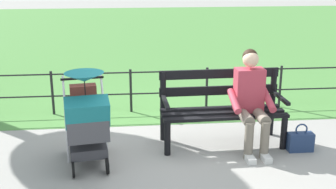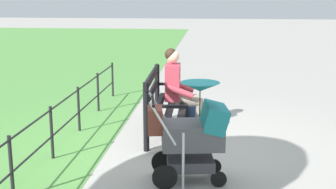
# 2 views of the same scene
# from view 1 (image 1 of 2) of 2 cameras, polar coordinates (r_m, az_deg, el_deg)

# --- Properties ---
(ground_plane) EXTENTS (60.00, 60.00, 0.00)m
(ground_plane) POSITION_cam_1_polar(r_m,az_deg,el_deg) (5.75, 1.58, -6.84)
(ground_plane) COLOR #9E9B93
(grass_lawn) EXTENTS (40.00, 16.00, 0.01)m
(grass_lawn) POSITION_cam_1_polar(r_m,az_deg,el_deg) (14.21, -2.86, 7.81)
(grass_lawn) COLOR #518E42
(grass_lawn) RESTS_ON ground
(park_bench) EXTENTS (1.61, 0.64, 0.96)m
(park_bench) POSITION_cam_1_polar(r_m,az_deg,el_deg) (5.75, 6.98, -1.31)
(park_bench) COLOR black
(park_bench) RESTS_ON ground
(person_on_bench) EXTENTS (0.54, 0.74, 1.28)m
(person_on_bench) POSITION_cam_1_polar(r_m,az_deg,el_deg) (5.58, 10.78, -0.45)
(person_on_bench) COLOR slate
(person_on_bench) RESTS_ON ground
(stroller) EXTENTS (0.62, 0.94, 1.15)m
(stroller) POSITION_cam_1_polar(r_m,az_deg,el_deg) (5.13, -10.60, -3.03)
(stroller) COLOR black
(stroller) RESTS_ON ground
(handbag) EXTENTS (0.32, 0.14, 0.37)m
(handbag) POSITION_cam_1_polar(r_m,az_deg,el_deg) (5.83, 16.87, -5.88)
(handbag) COLOR navy
(handbag) RESTS_ON ground
(park_fence) EXTENTS (6.12, 0.04, 0.70)m
(park_fence) POSITION_cam_1_polar(r_m,az_deg,el_deg) (6.94, 0.14, 1.12)
(park_fence) COLOR black
(park_fence) RESTS_ON ground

